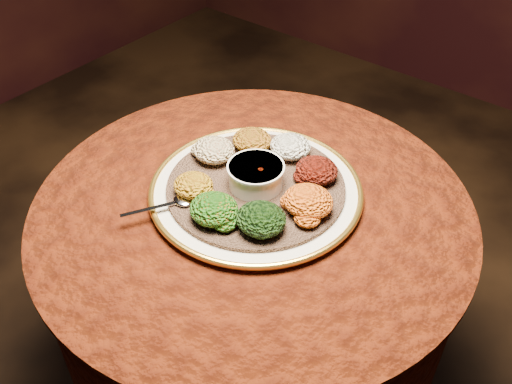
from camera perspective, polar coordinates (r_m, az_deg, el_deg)
The scene contains 13 objects.
table at distance 1.36m, azimuth -0.33°, elevation -6.76°, with size 0.96×0.96×0.73m.
platter at distance 1.25m, azimuth -0.02°, elevation 0.18°, with size 0.51×0.51×0.02m.
injera at distance 1.24m, azimuth -0.02°, elevation 0.56°, with size 0.39×0.39×0.01m, color brown.
stew_bowl at distance 1.22m, azimuth -0.02°, elevation 1.82°, with size 0.12×0.12×0.05m.
spoon at distance 1.20m, azimuth -7.89°, elevation -1.00°, with size 0.09×0.13×0.01m.
portion_ayib at distance 1.32m, azimuth 3.45°, elevation 4.56°, with size 0.10×0.09×0.05m, color silver.
portion_kitfo at distance 1.25m, azimuth 6.09°, elevation 2.19°, with size 0.09×0.09×0.05m, color black.
portion_tikil at distance 1.17m, azimuth 5.24°, elevation -0.91°, with size 0.10×0.10×0.05m, color #BA780F.
portion_gomen at distance 1.12m, azimuth 0.50°, elevation -2.71°, with size 0.10×0.10×0.05m, color black.
portion_mixveg at distance 1.15m, azimuth -4.23°, elevation -1.72°, with size 0.10×0.10×0.05m, color #A52E0A.
portion_kik at distance 1.21m, azimuth -6.28°, elevation 0.67°, with size 0.09×0.08×0.04m, color #A0760E.
portion_timatim at distance 1.31m, azimuth -4.24°, elevation 4.21°, with size 0.10×0.09×0.05m, color maroon.
portion_shiro at distance 1.33m, azimuth -0.40°, elevation 5.20°, with size 0.09×0.09×0.04m, color brown.
Camera 1 is at (0.58, -0.72, 1.56)m, focal length 40.00 mm.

